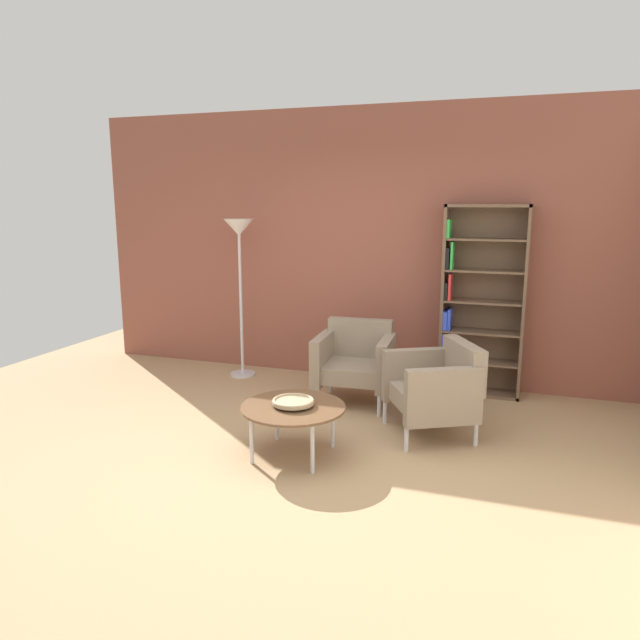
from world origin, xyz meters
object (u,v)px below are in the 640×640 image
Objects in this scene: armchair_corner_red at (355,360)px; armchair_by_bookshelf at (437,386)px; decorative_bowl at (293,401)px; floor_lamp_torchiere at (239,246)px; bookshelf_tall at (477,304)px; coffee_table_low at (293,409)px.

armchair_by_bookshelf is (0.86, -0.57, 0.00)m from armchair_corner_red.
decorative_bowl is at bearing -79.83° from armchair_by_bookshelf.
decorative_bowl is 0.18× the size of floor_lamp_torchiere.
bookshelf_tall is 2.04× the size of armchair_by_bookshelf.
floor_lamp_torchiere reaches higher than armchair_corner_red.
bookshelf_tall is 5.94× the size of decorative_bowl.
decorative_bowl is at bearing 97.13° from coffee_table_low.
armchair_corner_red is (-1.08, -0.67, -0.51)m from bookshelf_tall.
decorative_bowl is 0.41× the size of armchair_corner_red.
decorative_bowl is 2.45m from floor_lamp_torchiere.
floor_lamp_torchiere is (-1.32, 1.80, 1.01)m from decorative_bowl.
armchair_by_bookshelf is (0.98, 0.79, -0.02)m from decorative_bowl.
decorative_bowl is (-1.19, -2.03, -0.49)m from bookshelf_tall.
armchair_corner_red is 1.03m from armchair_by_bookshelf.
decorative_bowl is at bearing -98.29° from armchair_corner_red.
bookshelf_tall is 1.09× the size of floor_lamp_torchiere.
coffee_table_low is 1.03× the size of armchair_corner_red.
bookshelf_tall is at bearing 141.44° from armchair_by_bookshelf.
bookshelf_tall is at bearing 59.54° from coffee_table_low.
decorative_bowl is 1.26m from armchair_by_bookshelf.
decorative_bowl reaches higher than coffee_table_low.
decorative_bowl is at bearing -120.46° from bookshelf_tall.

